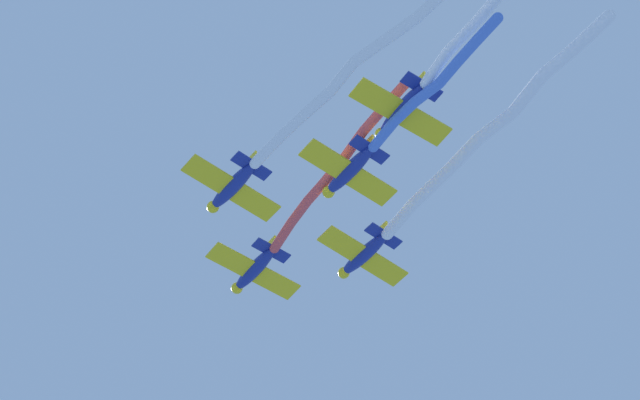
# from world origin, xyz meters

# --- Properties ---
(airplane_lead) EXTENTS (8.05, 6.15, 1.99)m
(airplane_lead) POSITION_xyz_m (-4.54, -1.38, 72.76)
(airplane_lead) COLOR navy
(smoke_trail_lead) EXTENTS (5.50, 16.98, 3.33)m
(smoke_trail_lead) POSITION_xyz_m (-7.38, 9.54, 73.75)
(smoke_trail_lead) COLOR #DB4C4C
(airplane_left_wing) EXTENTS (8.02, 6.16, 1.99)m
(airplane_left_wing) POSITION_xyz_m (-0.39, 6.31, 72.36)
(airplane_left_wing) COLOR navy
(smoke_trail_left_wing) EXTENTS (11.59, 25.29, 1.97)m
(smoke_trail_left_wing) POSITION_xyz_m (-6.64, 21.27, 73.03)
(smoke_trail_left_wing) COLOR white
(airplane_right_wing) EXTENTS (8.02, 6.16, 1.99)m
(airplane_right_wing) POSITION_xyz_m (-12.22, 2.77, 73.06)
(airplane_right_wing) COLOR navy
(smoke_trail_right_wing) EXTENTS (8.78, 22.91, 2.99)m
(smoke_trail_right_wing) POSITION_xyz_m (-16.95, 16.51, 74.12)
(smoke_trail_right_wing) COLOR white
(airplane_slot) EXTENTS (8.04, 6.16, 1.99)m
(airplane_slot) POSITION_xyz_m (-8.08, 10.45, 72.56)
(airplane_slot) COLOR navy
(smoke_trail_slot) EXTENTS (4.56, 13.68, 1.47)m
(smoke_trail_slot) POSITION_xyz_m (-10.88, 19.65, 72.34)
(smoke_trail_slot) COLOR #4C75DB
(airplane_trail) EXTENTS (8.06, 6.14, 1.99)m
(airplane_trail) POSITION_xyz_m (-9.86, 16.36, 73.16)
(airplane_trail) COLOR navy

